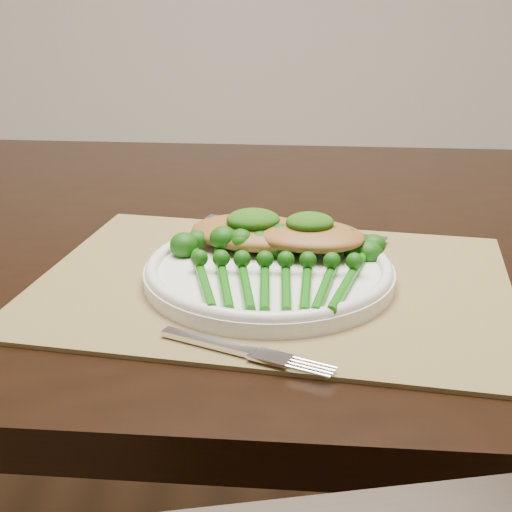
{
  "coord_description": "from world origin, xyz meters",
  "views": [
    {
      "loc": [
        -0.16,
        -0.91,
        1.05
      ],
      "look_at": [
        -0.15,
        -0.24,
        0.78
      ],
      "focal_mm": 50.0,
      "sensor_mm": 36.0,
      "label": 1
    }
  ],
  "objects_px": {
    "dinner_plate": "(269,270)",
    "broccolini_bundle": "(275,277)",
    "chicken_fillet_left": "(254,232)",
    "dining_table": "(283,466)",
    "placemat": "(273,283)"
  },
  "relations": [
    {
      "from": "dinner_plate",
      "to": "broccolini_bundle",
      "type": "bearing_deg",
      "value": -82.91
    },
    {
      "from": "chicken_fillet_left",
      "to": "broccolini_bundle",
      "type": "height_order",
      "value": "chicken_fillet_left"
    },
    {
      "from": "dining_table",
      "to": "placemat",
      "type": "relative_size",
      "value": 3.56
    },
    {
      "from": "dining_table",
      "to": "dinner_plate",
      "type": "xyz_separation_m",
      "value": [
        -0.03,
        -0.19,
        0.39
      ]
    },
    {
      "from": "chicken_fillet_left",
      "to": "dining_table",
      "type": "bearing_deg",
      "value": 85.42
    },
    {
      "from": "dinner_plate",
      "to": "chicken_fillet_left",
      "type": "height_order",
      "value": "chicken_fillet_left"
    },
    {
      "from": "dining_table",
      "to": "broccolini_bundle",
      "type": "relative_size",
      "value": 8.65
    },
    {
      "from": "broccolini_bundle",
      "to": "dinner_plate",
      "type": "bearing_deg",
      "value": 101.42
    },
    {
      "from": "dining_table",
      "to": "chicken_fillet_left",
      "type": "xyz_separation_m",
      "value": [
        -0.04,
        -0.12,
        0.41
      ]
    },
    {
      "from": "dining_table",
      "to": "broccolini_bundle",
      "type": "bearing_deg",
      "value": -90.3
    },
    {
      "from": "dinner_plate",
      "to": "chicken_fillet_left",
      "type": "distance_m",
      "value": 0.07
    },
    {
      "from": "dining_table",
      "to": "dinner_plate",
      "type": "distance_m",
      "value": 0.43
    },
    {
      "from": "dinner_plate",
      "to": "broccolini_bundle",
      "type": "xyz_separation_m",
      "value": [
        0.0,
        -0.04,
        0.01
      ]
    },
    {
      "from": "chicken_fillet_left",
      "to": "broccolini_bundle",
      "type": "relative_size",
      "value": 0.72
    },
    {
      "from": "placemat",
      "to": "chicken_fillet_left",
      "type": "bearing_deg",
      "value": 118.43
    }
  ]
}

